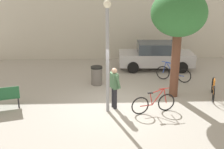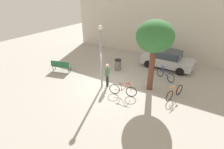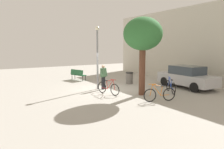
{
  "view_description": "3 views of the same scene",
  "coord_description": "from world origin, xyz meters",
  "views": [
    {
      "loc": [
        -0.7,
        -10.76,
        4.9
      ],
      "look_at": [
        -0.24,
        0.43,
        1.22
      ],
      "focal_mm": 46.12,
      "sensor_mm": 36.0,
      "label": 1
    },
    {
      "loc": [
        5.71,
        -9.19,
        6.24
      ],
      "look_at": [
        0.0,
        0.17,
        0.81
      ],
      "focal_mm": 28.15,
      "sensor_mm": 36.0,
      "label": 2
    },
    {
      "loc": [
        12.03,
        -7.08,
        2.89
      ],
      "look_at": [
        0.89,
        -0.12,
        1.13
      ],
      "focal_mm": 33.43,
      "sensor_mm": 36.0,
      "label": 3
    }
  ],
  "objects": [
    {
      "name": "ground_plane",
      "position": [
        0.0,
        0.0,
        0.0
      ],
      "size": [
        36.0,
        36.0,
        0.0
      ],
      "primitive_type": "plane",
      "color": "#A8A399"
    },
    {
      "name": "bicycle_blue",
      "position": [
        2.98,
        2.98,
        0.38
      ],
      "size": [
        1.59,
        0.94,
        0.97
      ],
      "color": "black",
      "rests_on": "ground_plane"
    },
    {
      "name": "bicycle_red",
      "position": [
        1.32,
        -0.65,
        0.38
      ],
      "size": [
        1.76,
        0.5,
        0.97
      ],
      "color": "black",
      "rests_on": "ground_plane"
    },
    {
      "name": "plaza_tree",
      "position": [
        2.51,
        0.99,
        3.56
      ],
      "size": [
        2.29,
        2.29,
        4.61
      ],
      "color": "brown",
      "rests_on": "ground_plane"
    },
    {
      "name": "bicycle_orange",
      "position": [
        4.2,
        0.78,
        0.38
      ],
      "size": [
        0.63,
        1.73,
        0.97
      ],
      "color": "black",
      "rests_on": "ground_plane"
    },
    {
      "name": "building_facade",
      "position": [
        0.0,
        8.47,
        3.09
      ],
      "size": [
        17.43,
        2.0,
        6.17
      ],
      "primitive_type": "cube",
      "color": "beige",
      "rests_on": "ground_plane"
    },
    {
      "name": "parked_car_silver",
      "position": [
        2.47,
        5.13,
        0.77
      ],
      "size": [
        4.27,
        1.97,
        1.55
      ],
      "color": "#B7B7BC",
      "rests_on": "ground_plane"
    },
    {
      "name": "trash_bin",
      "position": [
        -0.9,
        2.61,
        0.46
      ],
      "size": [
        0.57,
        0.57,
        0.92
      ],
      "color": "#66605B",
      "rests_on": "ground_plane"
    },
    {
      "name": "lamppost",
      "position": [
        -0.45,
        -0.45,
        2.52
      ],
      "size": [
        0.28,
        0.28,
        4.24
      ],
      "color": "gray",
      "rests_on": "ground_plane"
    },
    {
      "name": "person_by_lamppost",
      "position": [
        -0.17,
        -0.15,
        0.97
      ],
      "size": [
        0.44,
        0.63,
        1.67
      ],
      "color": "#232328",
      "rests_on": "ground_plane"
    },
    {
      "name": "park_bench",
      "position": [
        -4.74,
        -0.11,
        0.55
      ],
      "size": [
        1.67,
        0.9,
        0.92
      ],
      "color": "#236038",
      "rests_on": "ground_plane"
    }
  ]
}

